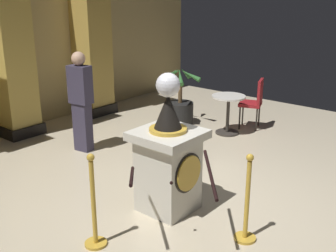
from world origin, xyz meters
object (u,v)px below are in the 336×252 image
(pedestal_clock, at_px, (168,159))
(cafe_table, at_px, (228,109))
(cafe_chair_red, at_px, (255,99))
(stanchion_far, at_px, (247,211))
(bystander_guest, at_px, (81,100))
(potted_palm_right, at_px, (180,107))
(stanchion_near, at_px, (94,214))

(pedestal_clock, bearing_deg, cafe_table, 18.35)
(pedestal_clock, height_order, cafe_chair_red, pedestal_clock)
(stanchion_far, height_order, bystander_guest, bystander_guest)
(potted_palm_right, relative_size, cafe_table, 1.61)
(pedestal_clock, distance_m, bystander_guest, 2.43)
(pedestal_clock, height_order, stanchion_far, pedestal_clock)
(pedestal_clock, distance_m, potted_palm_right, 3.46)
(stanchion_far, relative_size, potted_palm_right, 0.86)
(potted_palm_right, xyz_separation_m, bystander_guest, (-2.18, 0.33, 0.54))
(pedestal_clock, relative_size, potted_palm_right, 1.46)
(stanchion_near, bearing_deg, cafe_chair_red, 7.88)
(pedestal_clock, relative_size, stanchion_far, 1.70)
(stanchion_far, distance_m, cafe_table, 3.49)
(stanchion_far, bearing_deg, cafe_chair_red, 27.65)
(bystander_guest, bearing_deg, stanchion_far, -99.94)
(bystander_guest, bearing_deg, cafe_chair_red, -29.74)
(potted_palm_right, distance_m, cafe_table, 1.08)
(cafe_table, relative_size, cafe_chair_red, 0.75)
(cafe_table, bearing_deg, pedestal_clock, -161.65)
(stanchion_near, relative_size, cafe_table, 1.44)
(stanchion_far, height_order, cafe_chair_red, stanchion_far)
(pedestal_clock, bearing_deg, potted_palm_right, 35.80)
(bystander_guest, distance_m, cafe_chair_red, 3.27)
(stanchion_near, distance_m, stanchion_far, 1.61)
(pedestal_clock, relative_size, stanchion_near, 1.63)
(stanchion_near, bearing_deg, bystander_guest, 52.84)
(cafe_table, bearing_deg, stanchion_near, -167.89)
(bystander_guest, relative_size, cafe_table, 2.28)
(stanchion_far, xyz_separation_m, bystander_guest, (0.60, 3.41, 0.53))
(cafe_chair_red, bearing_deg, stanchion_near, -172.12)
(pedestal_clock, height_order, potted_palm_right, pedestal_clock)
(potted_palm_right, bearing_deg, pedestal_clock, -144.20)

